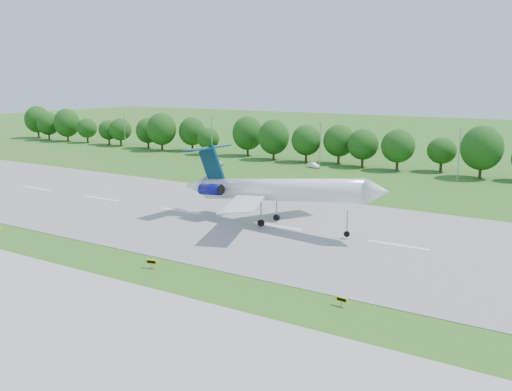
% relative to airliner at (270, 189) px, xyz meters
% --- Properties ---
extents(ground, '(600.00, 600.00, 0.00)m').
position_rel_airliner_xyz_m(ground, '(1.44, -25.14, -6.04)').
color(ground, '#275D18').
rests_on(ground, ground).
extents(runway, '(400.00, 45.00, 0.08)m').
position_rel_airliner_xyz_m(runway, '(1.44, -0.14, -6.00)').
color(runway, gray).
rests_on(runway, ground).
extents(taxiway, '(400.00, 23.00, 0.08)m').
position_rel_airliner_xyz_m(taxiway, '(1.44, -43.14, -6.00)').
color(taxiway, '#ADADA8').
rests_on(taxiway, ground).
extents(tree_line, '(288.40, 8.40, 10.40)m').
position_rel_airliner_xyz_m(tree_line, '(1.44, 66.86, 0.14)').
color(tree_line, '#382314').
rests_on(tree_line, ground).
extents(light_poles, '(175.90, 0.25, 12.19)m').
position_rel_airliner_xyz_m(light_poles, '(-1.06, 56.86, 0.29)').
color(light_poles, gray).
rests_on(light_poles, ground).
extents(airliner, '(38.72, 27.99, 12.02)m').
position_rel_airliner_xyz_m(airliner, '(0.00, 0.00, 0.00)').
color(airliner, white).
rests_on(airliner, ground).
extents(taxi_sign_centre, '(1.59, 0.51, 1.12)m').
position_rel_airliner_xyz_m(taxi_sign_centre, '(-1.58, -26.21, -5.22)').
color(taxi_sign_centre, gray).
rests_on(taxi_sign_centre, ground).
extents(taxi_sign_right, '(1.43, 0.31, 1.00)m').
position_rel_airliner_xyz_m(taxi_sign_right, '(23.57, -24.75, -5.31)').
color(taxi_sign_right, gray).
rests_on(taxi_sign_right, ground).
extents(service_vehicle_a, '(4.25, 2.84, 1.32)m').
position_rel_airliner_xyz_m(service_vehicle_a, '(-21.00, 58.09, -5.38)').
color(service_vehicle_a, white).
rests_on(service_vehicle_a, ground).
extents(service_vehicle_b, '(3.71, 2.88, 1.18)m').
position_rel_airliner_xyz_m(service_vehicle_b, '(-44.93, 48.47, -5.45)').
color(service_vehicle_b, white).
rests_on(service_vehicle_b, ground).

